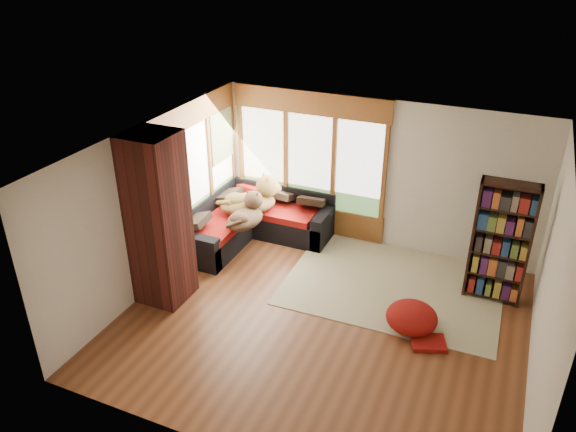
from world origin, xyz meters
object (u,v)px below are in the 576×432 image
Objects in this scene: bookshelf at (501,243)px; pouf at (412,317)px; dog_brindle at (247,212)px; brick_chimney at (159,220)px; area_rug at (393,283)px; dog_tan at (253,197)px; sectional_sofa at (253,225)px.

bookshelf is 2.65× the size of pouf.
dog_brindle is at bearing -176.06° from bookshelf.
area_rug is (3.11, 1.68, -1.29)m from brick_chimney.
area_rug is 2.66m from dog_brindle.
bookshelf is (1.43, 0.23, 0.95)m from area_rug.
pouf is at bearing -63.88° from area_rug.
bookshelf reaches higher than area_rug.
area_rug is 1.13m from pouf.
bookshelf is at bearing 22.81° from brick_chimney.
pouf is 0.62× the size of dog_tan.
pouf is (3.59, 0.68, -1.09)m from brick_chimney.
dog_brindle is (0.11, -0.41, 0.46)m from sectional_sofa.
sectional_sofa is 2.51× the size of dog_brindle.
dog_brindle is at bearing -179.07° from area_rug.
brick_chimney is 3.62× the size of pouf.
dog_brindle reaches higher than sectional_sofa.
bookshelf is 1.65× the size of dog_tan.
dog_tan is 0.50m from dog_brindle.
brick_chimney is at bearing -106.02° from sectional_sofa.
dog_brindle is at bearing 162.55° from pouf.
brick_chimney reaches higher than area_rug.
brick_chimney is at bearing -157.19° from bookshelf.
brick_chimney is 2.25× the size of dog_tan.
brick_chimney is at bearing -151.64° from area_rug.
area_rug is at bearing -170.78° from bookshelf.
dog_tan is (0.42, 2.11, -0.48)m from brick_chimney.
sectional_sofa is 2.70m from area_rug.
dog_tan is (-2.68, 0.43, 0.82)m from area_rug.
dog_brindle reaches higher than pouf.
bookshelf is at bearing 52.44° from pouf.
brick_chimney is at bearing -169.29° from pouf.
brick_chimney is at bearing -143.60° from dog_tan.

